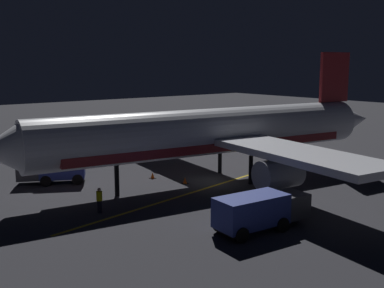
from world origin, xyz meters
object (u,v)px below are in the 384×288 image
ground_crew_worker (99,200)px  traffic_cone_near_left (153,176)px  baggage_truck (55,169)px  traffic_cone_near_right (185,181)px  catering_truck (260,211)px  airliner (216,133)px

ground_crew_worker → traffic_cone_near_left: (5.78, -8.18, -0.64)m
baggage_truck → traffic_cone_near_right: size_ratio=10.47×
ground_crew_worker → traffic_cone_near_left: 10.03m
ground_crew_worker → traffic_cone_near_right: ground_crew_worker is taller
catering_truck → traffic_cone_near_right: catering_truck is taller
airliner → ground_crew_worker: (-1.62, 11.95, -3.26)m
airliner → traffic_cone_near_right: airliner is taller
airliner → catering_truck: 12.58m
baggage_truck → traffic_cone_near_left: 8.32m
airliner → ground_crew_worker: size_ratio=21.63×
baggage_truck → traffic_cone_near_right: bearing=-129.7°
catering_truck → ground_crew_worker: (9.06, 5.99, -0.30)m
traffic_cone_near_right → airliner: bearing=-109.7°
catering_truck → baggage_truck: bearing=15.4°
airliner → ground_crew_worker: bearing=97.7°
airliner → traffic_cone_near_right: 4.81m
baggage_truck → traffic_cone_near_left: baggage_truck is taller
catering_truck → ground_crew_worker: catering_truck is taller
ground_crew_worker → traffic_cone_near_left: bearing=-54.7°
ground_crew_worker → traffic_cone_near_right: (2.57, -9.29, -0.64)m
airliner → catering_truck: (-10.68, 5.95, -2.97)m
airliner → traffic_cone_near_left: size_ratio=68.43×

